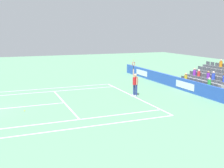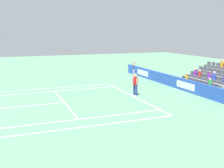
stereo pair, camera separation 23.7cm
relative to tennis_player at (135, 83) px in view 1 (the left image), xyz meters
name	(u,v)px [view 1 (the left image)]	position (x,y,z in m)	size (l,w,h in m)	color
line_baseline	(133,96)	(-0.09, 0.21, -0.99)	(10.97, 0.10, 0.01)	white
line_service	(64,103)	(-0.09, 5.70, -0.99)	(8.23, 0.10, 0.01)	white
line_centre_service	(17,107)	(-0.09, 8.90, -0.99)	(0.10, 6.40, 0.01)	white
line_singles_sideline_left	(49,92)	(4.02, 6.16, -0.99)	(0.10, 11.89, 0.01)	white
line_singles_sideline_right	(72,120)	(-4.21, 6.16, -0.99)	(0.10, 11.89, 0.01)	white
line_doubles_sideline_left	(46,89)	(5.39, 6.16, -0.99)	(0.10, 11.89, 0.01)	white
line_doubles_sideline_right	(78,128)	(-5.58, 6.16, -0.99)	(0.10, 11.89, 0.01)	white
line_centre_mark	(132,96)	(-0.09, 0.31, -0.99)	(0.10, 0.20, 0.01)	white
sponsor_barrier	(186,85)	(-0.09, -4.78, -0.47)	(23.44, 0.22, 1.04)	blue
tennis_player	(135,83)	(0.00, 0.00, 0.00)	(0.54, 0.43, 2.85)	navy
stadium_stand	(213,81)	(-0.11, -7.72, -0.30)	(4.96, 3.80, 2.61)	gray
loose_tennis_ball	(25,111)	(-1.24, 8.53, -0.96)	(0.07, 0.07, 0.07)	#D1E533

